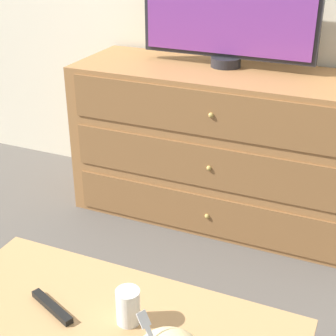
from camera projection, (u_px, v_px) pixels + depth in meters
ground_plane at (216, 186)px, 3.07m from camera, size 12.00×12.00×0.00m
dresser at (226, 147)px, 2.61m from camera, size 1.54×0.53×0.79m
tv at (229, 5)px, 2.39m from camera, size 0.86×0.15×0.56m
drink_cup at (128, 308)px, 1.35m from camera, size 0.06×0.06×0.10m
remote_control at (52, 307)px, 1.40m from camera, size 0.17×0.09×0.02m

